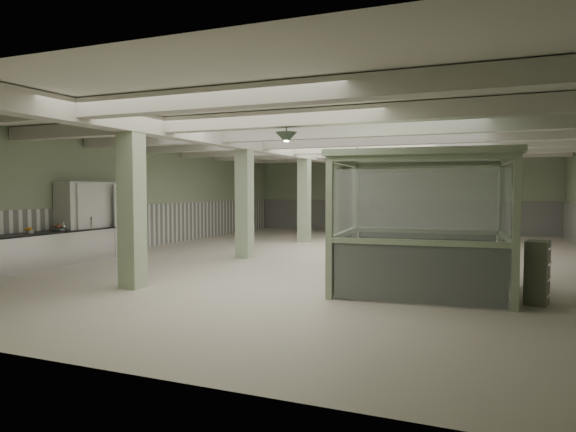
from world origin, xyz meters
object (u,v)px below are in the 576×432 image
at_px(filing_cabinet, 537,273).
at_px(guard_booth, 422,199).
at_px(walkin_cooler, 96,219).
at_px(prep_counter, 59,247).

bearing_deg(filing_cabinet, guard_booth, 180.00).
bearing_deg(guard_booth, walkin_cooler, 166.65).
relative_size(guard_booth, filing_cabinet, 3.26).
bearing_deg(prep_counter, walkin_cooler, 93.24).
height_order(walkin_cooler, filing_cabinet, walkin_cooler).
xyz_separation_m(walkin_cooler, filing_cabinet, (11.70, -1.87, -0.59)).
relative_size(prep_counter, guard_booth, 1.30).
relative_size(walkin_cooler, guard_booth, 0.69).
height_order(walkin_cooler, guard_booth, guard_booth).
bearing_deg(filing_cabinet, prep_counter, -170.23).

